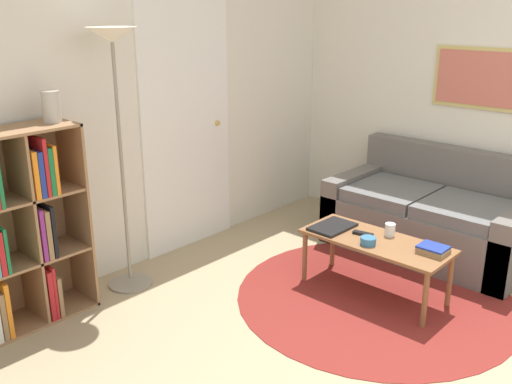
% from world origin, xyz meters
% --- Properties ---
extents(wall_back, '(7.12, 0.11, 2.60)m').
position_xyz_m(wall_back, '(0.02, 2.73, 1.29)').
color(wall_back, silver).
rests_on(wall_back, ground_plane).
extents(wall_right, '(0.08, 5.71, 2.60)m').
position_xyz_m(wall_right, '(2.08, 1.35, 1.30)').
color(wall_right, silver).
rests_on(wall_right, ground_plane).
extents(rug, '(1.93, 1.93, 0.01)m').
position_xyz_m(rug, '(0.61, 1.02, 0.00)').
color(rug, maroon).
rests_on(rug, ground_plane).
extents(floor_lamp, '(0.33, 0.33, 1.82)m').
position_xyz_m(floor_lamp, '(-0.42, 2.45, 1.51)').
color(floor_lamp, gray).
rests_on(floor_lamp, ground_plane).
extents(couch, '(0.88, 1.58, 0.81)m').
position_xyz_m(couch, '(1.67, 1.13, 0.28)').
color(couch, '#66605B').
rests_on(couch, ground_plane).
extents(coffee_table, '(0.44, 1.03, 0.41)m').
position_xyz_m(coffee_table, '(0.66, 1.07, 0.36)').
color(coffee_table, brown).
rests_on(coffee_table, ground_plane).
extents(laptop, '(0.34, 0.23, 0.02)m').
position_xyz_m(laptop, '(0.63, 1.42, 0.42)').
color(laptop, black).
rests_on(laptop, coffee_table).
extents(bowl, '(0.11, 0.11, 0.05)m').
position_xyz_m(bowl, '(0.55, 1.07, 0.43)').
color(bowl, teal).
rests_on(bowl, coffee_table).
extents(book_stack_on_table, '(0.16, 0.19, 0.05)m').
position_xyz_m(book_stack_on_table, '(0.71, 0.68, 0.43)').
color(book_stack_on_table, olive).
rests_on(book_stack_on_table, coffee_table).
extents(cup, '(0.07, 0.07, 0.09)m').
position_xyz_m(cup, '(0.79, 1.04, 0.45)').
color(cup, white).
rests_on(cup, coffee_table).
extents(remote, '(0.07, 0.15, 0.02)m').
position_xyz_m(remote, '(0.67, 1.19, 0.42)').
color(remote, black).
rests_on(remote, coffee_table).
extents(vase_on_shelf, '(0.11, 0.11, 0.19)m').
position_xyz_m(vase_on_shelf, '(-0.85, 2.52, 1.35)').
color(vase_on_shelf, '#B7B2A8').
rests_on(vase_on_shelf, bookshelf).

